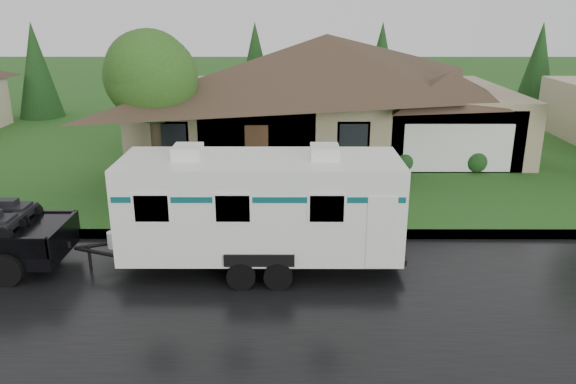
# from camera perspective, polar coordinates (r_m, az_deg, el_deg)

# --- Properties ---
(ground) EXTENTS (140.00, 140.00, 0.00)m
(ground) POSITION_cam_1_polar(r_m,az_deg,el_deg) (16.03, -0.46, -7.65)
(ground) COLOR #25581B
(ground) RESTS_ON ground
(road) EXTENTS (140.00, 8.00, 0.01)m
(road) POSITION_cam_1_polar(r_m,az_deg,el_deg) (14.26, -0.54, -11.15)
(road) COLOR black
(road) RESTS_ON ground
(curb) EXTENTS (140.00, 0.50, 0.15)m
(curb) POSITION_cam_1_polar(r_m,az_deg,el_deg) (18.05, -0.38, -4.30)
(curb) COLOR gray
(curb) RESTS_ON ground
(lawn) EXTENTS (140.00, 26.00, 0.15)m
(lawn) POSITION_cam_1_polar(r_m,az_deg,el_deg) (30.22, -0.17, 5.05)
(lawn) COLOR #25581B
(lawn) RESTS_ON ground
(house_main) EXTENTS (19.44, 10.80, 6.90)m
(house_main) POSITION_cam_1_polar(r_m,az_deg,el_deg) (28.53, 4.51, 11.38)
(house_main) COLOR gray
(house_main) RESTS_ON lawn
(tree_left_green) EXTENTS (3.64, 3.64, 6.02)m
(tree_left_green) POSITION_cam_1_polar(r_m,az_deg,el_deg) (22.82, -13.68, 11.05)
(tree_left_green) COLOR #382B1E
(tree_left_green) RESTS_ON lawn
(shrub_row) EXTENTS (13.60, 1.00, 1.00)m
(shrub_row) POSITION_cam_1_polar(r_m,az_deg,el_deg) (24.62, 4.43, 3.28)
(shrub_row) COLOR #143814
(shrub_row) RESTS_ON lawn
(travel_trailer) EXTENTS (7.89, 2.77, 3.54)m
(travel_trailer) POSITION_cam_1_polar(r_m,az_deg,el_deg) (15.31, -2.76, -1.33)
(travel_trailer) COLOR white
(travel_trailer) RESTS_ON ground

